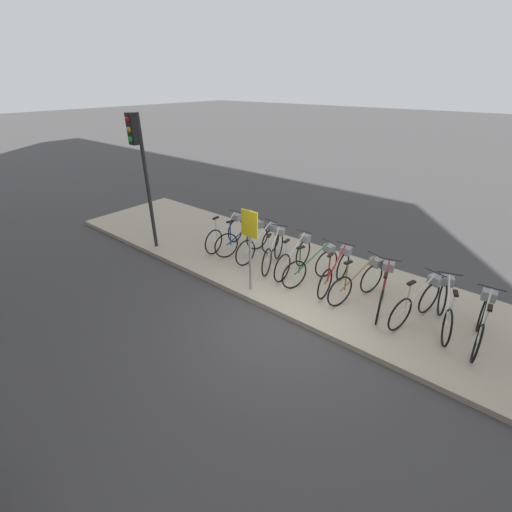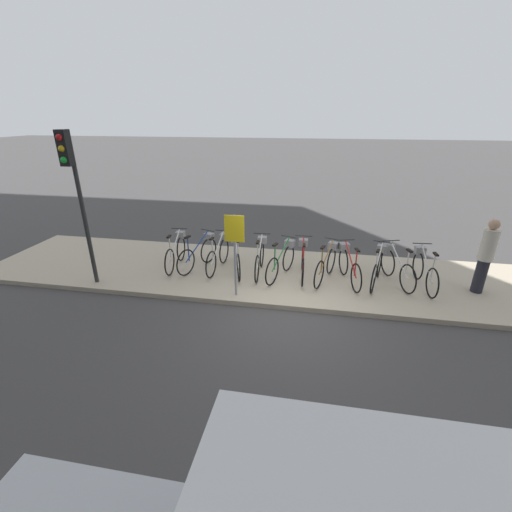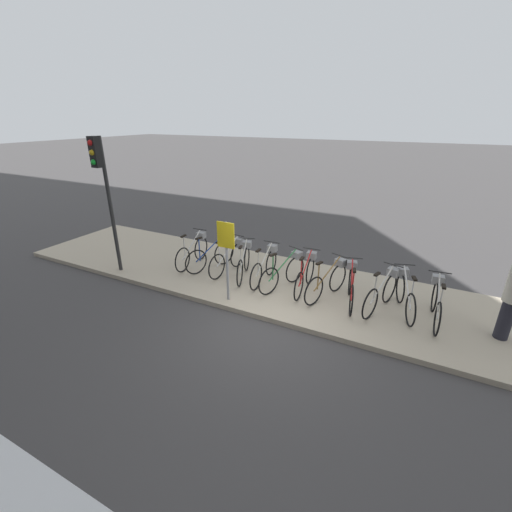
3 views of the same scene
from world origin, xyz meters
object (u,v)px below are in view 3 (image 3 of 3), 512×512
(parked_bicycle_6, at_px, (306,273))
(parked_bicycle_5, at_px, (285,271))
(parked_bicycle_1, at_px, (213,253))
(parked_bicycle_8, at_px, (351,285))
(parked_bicycle_7, at_px, (329,280))
(parked_bicycle_9, at_px, (383,291))
(parked_bicycle_11, at_px, (437,301))
(sign_post, at_px, (226,248))
(traffic_light, at_px, (102,178))
(parked_bicycle_4, at_px, (265,265))
(parked_bicycle_2, at_px, (230,256))
(parked_bicycle_3, at_px, (244,261))
(parked_bicycle_0, at_px, (194,250))
(parked_bicycle_10, at_px, (405,293))

(parked_bicycle_6, bearing_deg, parked_bicycle_5, -167.77)
(parked_bicycle_1, distance_m, parked_bicycle_8, 3.98)
(parked_bicycle_7, xyz_separation_m, parked_bicycle_8, (0.54, -0.02, 0.00))
(parked_bicycle_9, bearing_deg, parked_bicycle_11, 1.75)
(parked_bicycle_8, xyz_separation_m, parked_bicycle_9, (0.71, 0.02, 0.00))
(sign_post, bearing_deg, parked_bicycle_8, 25.02)
(parked_bicycle_7, height_order, traffic_light, traffic_light)
(traffic_light, bearing_deg, parked_bicycle_4, 19.18)
(parked_bicycle_1, xyz_separation_m, parked_bicycle_5, (2.30, -0.15, 0.00))
(parked_bicycle_4, distance_m, parked_bicycle_5, 0.62)
(parked_bicycle_1, distance_m, parked_bicycle_4, 1.69)
(parked_bicycle_1, relative_size, parked_bicycle_11, 0.95)
(parked_bicycle_6, distance_m, parked_bicycle_7, 0.62)
(parked_bicycle_2, bearing_deg, parked_bicycle_9, -2.16)
(parked_bicycle_5, xyz_separation_m, parked_bicycle_9, (2.38, 0.02, 0.00))
(parked_bicycle_1, relative_size, parked_bicycle_6, 0.95)
(parked_bicycle_3, height_order, traffic_light, traffic_light)
(parked_bicycle_0, xyz_separation_m, parked_bicycle_7, (4.10, -0.11, 0.00))
(parked_bicycle_1, distance_m, parked_bicycle_3, 1.06)
(parked_bicycle_4, relative_size, parked_bicycle_5, 1.05)
(parked_bicycle_0, height_order, parked_bicycle_7, same)
(parked_bicycle_6, distance_m, parked_bicycle_11, 2.95)
(parked_bicycle_3, distance_m, parked_bicycle_4, 0.63)
(parked_bicycle_1, relative_size, parked_bicycle_7, 0.99)
(parked_bicycle_4, distance_m, parked_bicycle_8, 2.29)
(parked_bicycle_7, bearing_deg, parked_bicycle_4, 176.94)
(parked_bicycle_6, xyz_separation_m, sign_post, (-1.48, -1.35, 0.88))
(traffic_light, bearing_deg, parked_bicycle_2, 26.99)
(parked_bicycle_5, distance_m, parked_bicycle_8, 1.68)
(parked_bicycle_0, relative_size, parked_bicycle_10, 1.04)
(traffic_light, distance_m, sign_post, 3.88)
(parked_bicycle_9, distance_m, parked_bicycle_11, 1.10)
(parked_bicycle_10, height_order, sign_post, sign_post)
(parked_bicycle_3, height_order, parked_bicycle_4, same)
(parked_bicycle_1, bearing_deg, parked_bicycle_6, -0.76)
(parked_bicycle_8, xyz_separation_m, parked_bicycle_11, (1.80, 0.06, 0.00))
(parked_bicycle_5, bearing_deg, parked_bicycle_4, 169.51)
(parked_bicycle_4, distance_m, traffic_light, 4.76)
(parked_bicycle_6, height_order, parked_bicycle_7, same)
(parked_bicycle_1, relative_size, parked_bicycle_9, 0.98)
(parked_bicycle_6, xyz_separation_m, parked_bicycle_10, (2.32, 0.04, 0.00))
(parked_bicycle_6, bearing_deg, parked_bicycle_9, -2.94)
(parked_bicycle_0, xyz_separation_m, parked_bicycle_10, (5.80, 0.02, 0.00))
(parked_bicycle_2, relative_size, parked_bicycle_8, 1.02)
(parked_bicycle_9, height_order, sign_post, sign_post)
(parked_bicycle_0, relative_size, parked_bicycle_2, 1.00)
(parked_bicycle_8, bearing_deg, parked_bicycle_3, 178.27)
(parked_bicycle_2, xyz_separation_m, parked_bicycle_7, (2.89, -0.16, 0.00))
(parked_bicycle_2, relative_size, parked_bicycle_6, 1.00)
(parked_bicycle_0, xyz_separation_m, parked_bicycle_4, (2.36, -0.02, 0.00))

